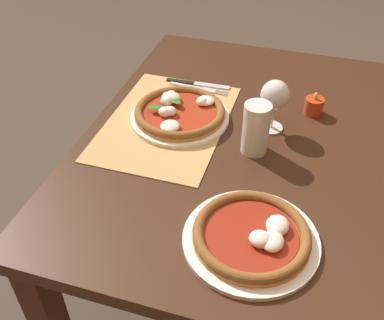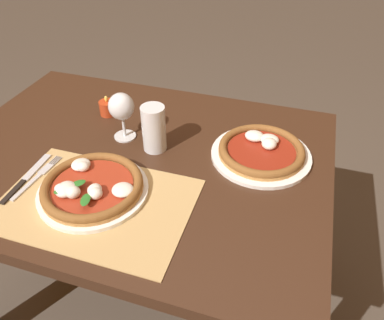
% 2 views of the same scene
% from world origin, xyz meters
% --- Properties ---
extents(ground_plane, '(24.00, 24.00, 0.00)m').
position_xyz_m(ground_plane, '(0.00, 0.00, 0.00)').
color(ground_plane, '#473D33').
extents(dining_table, '(1.16, 0.86, 0.74)m').
position_xyz_m(dining_table, '(0.00, 0.00, 0.63)').
color(dining_table, '#382114').
rests_on(dining_table, ground).
extents(paper_placemat, '(0.49, 0.34, 0.00)m').
position_xyz_m(paper_placemat, '(-0.01, -0.22, 0.74)').
color(paper_placemat, tan).
rests_on(paper_placemat, dining_table).
extents(pizza_near, '(0.29, 0.29, 0.05)m').
position_xyz_m(pizza_near, '(-0.03, -0.19, 0.76)').
color(pizza_near, white).
rests_on(pizza_near, paper_placemat).
extents(pizza_far, '(0.30, 0.30, 0.05)m').
position_xyz_m(pizza_far, '(0.37, 0.11, 0.76)').
color(pizza_far, white).
rests_on(pizza_far, dining_table).
extents(wine_glass, '(0.08, 0.08, 0.16)m').
position_xyz_m(wine_glass, '(-0.07, 0.08, 0.85)').
color(wine_glass, silver).
rests_on(wine_glass, dining_table).
extents(pint_glass, '(0.07, 0.07, 0.15)m').
position_xyz_m(pint_glass, '(0.05, 0.05, 0.81)').
color(pint_glass, silver).
rests_on(pint_glass, dining_table).
extents(fork, '(0.03, 0.20, 0.00)m').
position_xyz_m(fork, '(-0.21, -0.18, 0.75)').
color(fork, '#B7B7BC').
rests_on(fork, paper_placemat).
extents(knife, '(0.02, 0.22, 0.01)m').
position_xyz_m(knife, '(-0.24, -0.19, 0.75)').
color(knife, black).
rests_on(knife, paper_placemat).
extents(votive_candle, '(0.06, 0.06, 0.07)m').
position_xyz_m(votive_candle, '(-0.18, 0.19, 0.76)').
color(votive_candle, '#B23819').
rests_on(votive_candle, dining_table).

